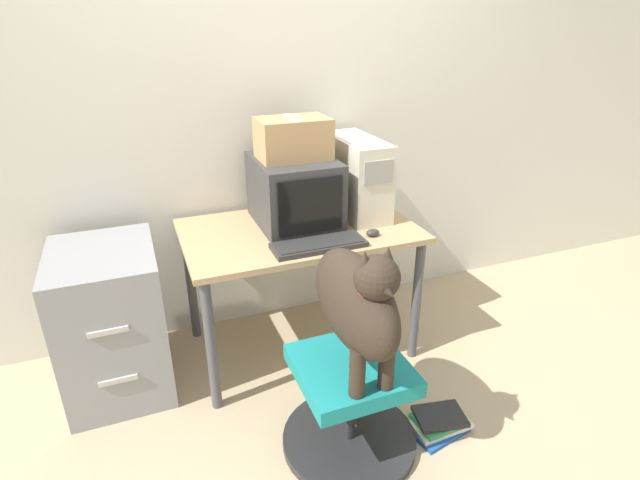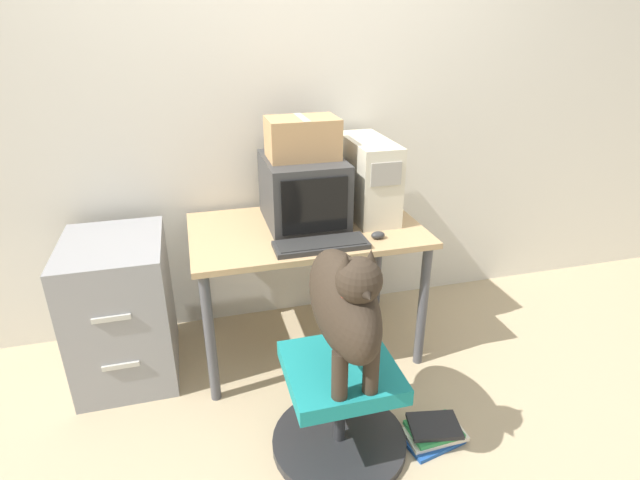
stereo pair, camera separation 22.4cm
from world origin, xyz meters
name	(u,v)px [view 1 (the left image)]	position (x,y,z in m)	size (l,w,h in m)	color
ground_plane	(325,384)	(0.00, 0.00, 0.00)	(12.00, 12.00, 0.00)	tan
wall_back	(271,102)	(0.00, 0.80, 1.30)	(8.00, 0.05, 2.60)	silver
desk	(299,244)	(0.00, 0.37, 0.64)	(1.19, 0.73, 0.73)	tan
crt_monitor	(295,191)	(0.01, 0.45, 0.90)	(0.39, 0.48, 0.35)	#383838
pc_tower	(356,176)	(0.37, 0.47, 0.94)	(0.21, 0.50, 0.41)	beige
keyboard	(319,245)	(0.01, 0.11, 0.74)	(0.45, 0.17, 0.03)	#2D2D2D
computer_mouse	(373,233)	(0.31, 0.14, 0.75)	(0.07, 0.05, 0.04)	#333333
office_chair	(350,405)	(-0.04, -0.39, 0.21)	(0.59, 0.59, 0.44)	#262628
dog	(357,301)	(-0.04, -0.43, 0.75)	(0.22, 0.60, 0.59)	#33281E
filing_cabinet	(112,321)	(-0.96, 0.40, 0.37)	(0.48, 0.60, 0.74)	gray
cardboard_box	(293,138)	(0.01, 0.45, 1.17)	(0.35, 0.24, 0.20)	tan
book_stack_floor	(439,422)	(0.37, -0.47, 0.04)	(0.29, 0.24, 0.08)	#1E4C9E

